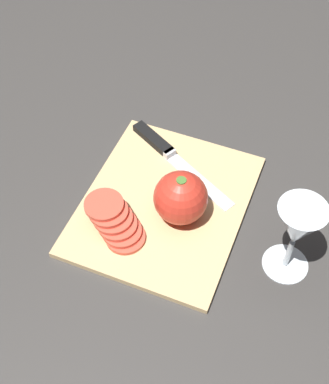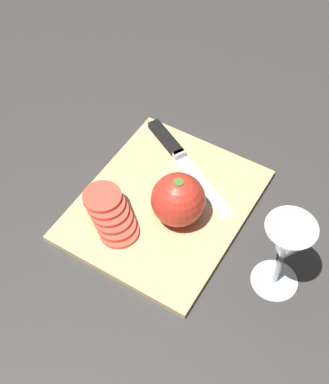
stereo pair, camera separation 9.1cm
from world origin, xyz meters
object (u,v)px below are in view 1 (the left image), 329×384
object	(u,v)px
whole_tomato	(181,198)
knife	(163,148)
tomato_slice_stack_near	(115,221)
wine_glass	(297,229)

from	to	relation	value
whole_tomato	knife	bearing A→B (deg)	33.13
knife	tomato_slice_stack_near	distance (m)	0.20
knife	tomato_slice_stack_near	xyz separation A→B (m)	(-0.20, 0.01, 0.02)
whole_tomato	knife	size ratio (longest dim) A/B	0.39
wine_glass	tomato_slice_stack_near	size ratio (longest dim) A/B	1.31
whole_tomato	knife	distance (m)	0.16
knife	tomato_slice_stack_near	world-z (taller)	tomato_slice_stack_near
whole_tomato	tomato_slice_stack_near	xyz separation A→B (m)	(-0.07, 0.09, -0.02)
whole_tomato	tomato_slice_stack_near	size ratio (longest dim) A/B	0.80
wine_glass	tomato_slice_stack_near	world-z (taller)	wine_glass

